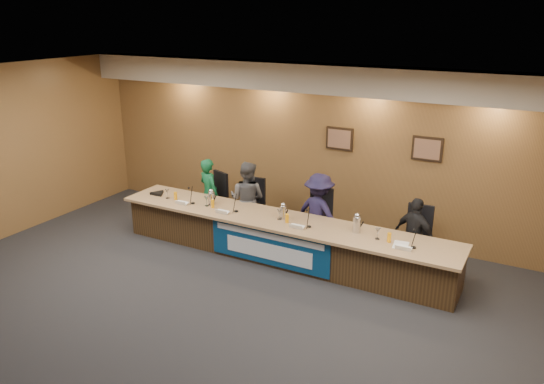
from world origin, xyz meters
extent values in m
plane|color=black|center=(0.00, 0.00, 0.00)|extent=(10.00, 10.00, 0.00)
cube|color=silver|center=(0.00, 0.00, 3.20)|extent=(10.00, 8.00, 0.04)
cube|color=brown|center=(0.00, 4.00, 1.60)|extent=(10.00, 0.04, 3.20)
cube|color=beige|center=(0.00, 3.75, 2.95)|extent=(10.00, 0.50, 0.50)
cube|color=#3B2815|center=(0.00, 2.40, 0.35)|extent=(6.00, 0.80, 0.70)
cube|color=#987651|center=(0.00, 2.35, 0.72)|extent=(6.10, 0.95, 0.05)
cube|color=navy|center=(0.00, 1.99, 0.38)|extent=(2.20, 0.02, 0.65)
cube|color=silver|center=(0.00, 1.97, 0.58)|extent=(2.00, 0.01, 0.10)
cube|color=silver|center=(0.00, 1.97, 0.30)|extent=(1.60, 0.01, 0.28)
cube|color=black|center=(0.40, 3.97, 1.85)|extent=(0.52, 0.04, 0.42)
cube|color=black|center=(2.00, 3.97, 1.85)|extent=(0.52, 0.04, 0.42)
imported|color=#0D4F2B|center=(-1.89, 2.99, 0.70)|extent=(0.60, 0.50, 1.40)
imported|color=#494A4E|center=(-1.02, 2.99, 0.73)|extent=(0.75, 0.61, 1.46)
imported|color=#1A1637|center=(0.45, 2.99, 0.72)|extent=(1.03, 0.74, 1.44)
imported|color=black|center=(2.14, 2.99, 0.64)|extent=(0.81, 0.56, 1.28)
cube|color=black|center=(-1.89, 3.09, 0.48)|extent=(0.62, 0.62, 0.08)
cube|color=black|center=(-1.02, 3.09, 0.48)|extent=(0.51, 0.51, 0.08)
cube|color=black|center=(0.45, 3.09, 0.48)|extent=(0.62, 0.62, 0.08)
cube|color=black|center=(2.14, 3.09, 0.48)|extent=(0.50, 0.50, 0.08)
cube|color=white|center=(-1.89, 2.10, 0.80)|extent=(0.24, 0.08, 0.10)
cylinder|color=black|center=(-1.73, 2.26, 0.76)|extent=(0.07, 0.07, 0.02)
cylinder|color=#FEA50E|center=(-2.14, 2.28, 0.82)|extent=(0.06, 0.06, 0.15)
cylinder|color=silver|center=(-2.33, 2.27, 0.84)|extent=(0.08, 0.08, 0.18)
cube|color=white|center=(-0.98, 2.07, 0.80)|extent=(0.24, 0.08, 0.10)
cylinder|color=black|center=(-0.82, 2.29, 0.76)|extent=(0.07, 0.07, 0.02)
cylinder|color=#FEA50E|center=(-1.29, 2.26, 0.82)|extent=(0.06, 0.06, 0.15)
cylinder|color=silver|center=(-1.44, 2.28, 0.84)|extent=(0.08, 0.08, 0.18)
cube|color=white|center=(0.44, 2.09, 0.80)|extent=(0.24, 0.08, 0.10)
cylinder|color=black|center=(0.60, 2.26, 0.76)|extent=(0.07, 0.07, 0.02)
cylinder|color=#FEA50E|center=(0.19, 2.27, 0.82)|extent=(0.06, 0.06, 0.15)
cylinder|color=silver|center=(0.01, 2.33, 0.84)|extent=(0.08, 0.08, 0.18)
cube|color=white|center=(2.18, 2.10, 0.80)|extent=(0.24, 0.08, 0.10)
cylinder|color=black|center=(2.30, 2.27, 0.76)|extent=(0.07, 0.07, 0.02)
cylinder|color=#FEA50E|center=(1.91, 2.31, 0.82)|extent=(0.06, 0.06, 0.15)
cylinder|color=silver|center=(1.72, 2.33, 0.84)|extent=(0.08, 0.08, 0.18)
cylinder|color=silver|center=(-1.41, 2.40, 0.86)|extent=(0.13, 0.13, 0.22)
cylinder|color=silver|center=(0.05, 2.40, 0.86)|extent=(0.11, 0.11, 0.22)
cylinder|color=silver|center=(1.35, 2.43, 0.88)|extent=(0.13, 0.13, 0.26)
cylinder|color=black|center=(-2.62, 2.35, 0.78)|extent=(0.32, 0.32, 0.05)
cube|color=white|center=(2.10, 2.28, 0.75)|extent=(0.26, 0.33, 0.01)
camera|label=1|loc=(3.88, -5.01, 4.07)|focal=35.00mm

